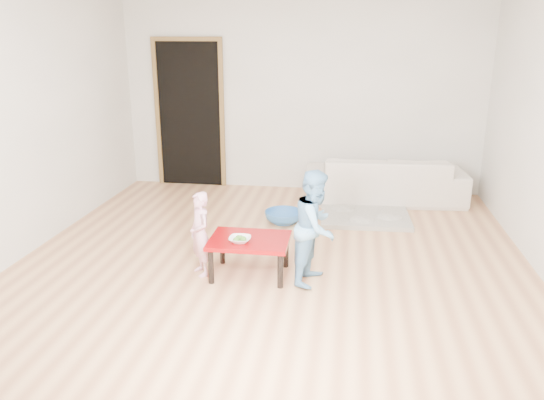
% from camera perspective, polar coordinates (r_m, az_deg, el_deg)
% --- Properties ---
extents(floor, '(5.00, 5.00, 0.01)m').
position_cam_1_polar(floor, '(5.41, 0.32, -5.94)').
color(floor, '#B2754C').
rests_on(floor, ground).
extents(back_wall, '(5.00, 0.02, 2.60)m').
position_cam_1_polar(back_wall, '(7.50, 3.14, 10.94)').
color(back_wall, silver).
rests_on(back_wall, floor).
extents(left_wall, '(0.02, 5.00, 2.60)m').
position_cam_1_polar(left_wall, '(5.93, -24.54, 7.67)').
color(left_wall, silver).
rests_on(left_wall, floor).
extents(doorway, '(1.02, 0.08, 2.11)m').
position_cam_1_polar(doorway, '(7.83, -8.79, 9.01)').
color(doorway, brown).
rests_on(doorway, back_wall).
extents(sofa, '(2.13, 0.96, 0.61)m').
position_cam_1_polar(sofa, '(7.22, 11.97, 2.27)').
color(sofa, beige).
rests_on(sofa, floor).
extents(cushion, '(0.47, 0.42, 0.12)m').
position_cam_1_polar(cushion, '(7.00, 8.28, 3.32)').
color(cushion, '#CA6316').
rests_on(cushion, sofa).
extents(red_table, '(0.73, 0.55, 0.36)m').
position_cam_1_polar(red_table, '(4.93, -2.41, -6.11)').
color(red_table, maroon).
rests_on(red_table, floor).
extents(bowl, '(0.20, 0.20, 0.05)m').
position_cam_1_polar(bowl, '(4.77, -3.47, -4.27)').
color(bowl, white).
rests_on(bowl, red_table).
extents(broccoli, '(0.12, 0.12, 0.06)m').
position_cam_1_polar(broccoli, '(4.77, -3.47, -4.23)').
color(broccoli, '#2D5919').
rests_on(broccoli, red_table).
extents(child_pink, '(0.33, 0.35, 0.79)m').
position_cam_1_polar(child_pink, '(4.91, -7.73, -3.64)').
color(child_pink, '#DF6691').
rests_on(child_pink, floor).
extents(child_blue, '(0.51, 0.59, 1.04)m').
position_cam_1_polar(child_blue, '(4.70, 4.72, -2.91)').
color(child_blue, '#65AEEA').
rests_on(child_blue, floor).
extents(basin, '(0.45, 0.45, 0.14)m').
position_cam_1_polar(basin, '(6.30, 1.26, -1.83)').
color(basin, '#2C64A8').
rests_on(basin, floor).
extents(blanket, '(1.09, 0.92, 0.05)m').
position_cam_1_polar(blanket, '(6.55, 9.96, -1.72)').
color(blanket, '#BCB5A6').
rests_on(blanket, floor).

